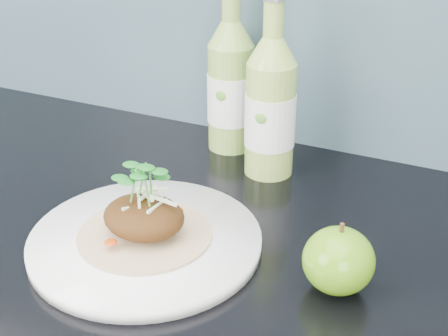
# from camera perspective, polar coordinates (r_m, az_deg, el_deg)

# --- Properties ---
(dinner_plate) EXTENTS (0.32, 0.32, 0.02)m
(dinner_plate) POSITION_cam_1_polar(r_m,az_deg,el_deg) (0.79, -7.19, -6.64)
(dinner_plate) COLOR white
(dinner_plate) RESTS_ON kitchen_counter
(pork_taco) EXTENTS (0.17, 0.17, 0.10)m
(pork_taco) POSITION_cam_1_polar(r_m,az_deg,el_deg) (0.77, -7.35, -4.33)
(pork_taco) COLOR tan
(pork_taco) RESTS_ON dinner_plate
(green_apple) EXTENTS (0.09, 0.09, 0.09)m
(green_apple) POSITION_cam_1_polar(r_m,az_deg,el_deg) (0.71, 10.43, -8.32)
(green_apple) COLOR #3B810E
(green_apple) RESTS_ON kitchen_counter
(cider_bottle_left) EXTENTS (0.09, 0.09, 0.28)m
(cider_bottle_left) POSITION_cam_1_polar(r_m,az_deg,el_deg) (1.00, 0.62, 7.45)
(cider_bottle_left) COLOR #85AA47
(cider_bottle_left) RESTS_ON kitchen_counter
(cider_bottle_right) EXTENTS (0.08, 0.08, 0.28)m
(cider_bottle_right) POSITION_cam_1_polar(r_m,az_deg,el_deg) (0.92, 4.27, 5.51)
(cider_bottle_right) COLOR #99BC4E
(cider_bottle_right) RESTS_ON kitchen_counter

